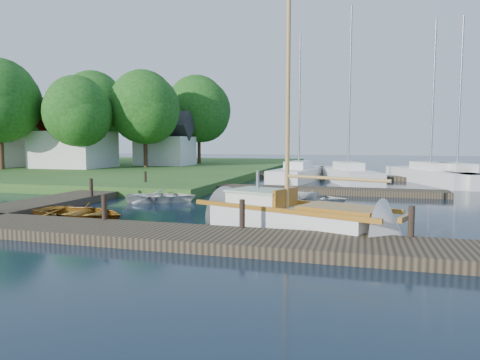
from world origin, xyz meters
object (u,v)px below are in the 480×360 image
(tender_c, at_px, (311,197))
(tree_7, at_px, (199,110))
(sailboat, at_px, (297,219))
(marina_boat_3, at_px, (430,175))
(tree_1, at_px, (0,101))
(tree_4, at_px, (94,107))
(tree_2, at_px, (78,112))
(mooring_post_3, at_px, (411,221))
(dinghy, at_px, (79,210))
(tree_3, at_px, (145,108))
(tender_b, at_px, (293,191))
(tree_5, at_px, (16,117))
(mooring_post_5, at_px, (145,178))
(mooring_post_2, at_px, (242,213))
(house_c, at_px, (165,144))
(marina_boat_4, at_px, (457,176))
(house_a, at_px, (74,140))
(marina_boat_2, at_px, (348,174))
(marina_boat_1, at_px, (299,173))
(mooring_post_1, at_px, (104,207))
(tender_a, at_px, (161,195))
(mooring_post_4, at_px, (91,187))

(tender_c, height_order, tree_7, tree_7)
(sailboat, relative_size, marina_boat_3, 0.91)
(tree_1, relative_size, tree_4, 0.95)
(marina_boat_3, distance_m, tree_2, 27.58)
(mooring_post_3, relative_size, dinghy, 0.22)
(tree_3, bearing_deg, tender_b, -45.64)
(tender_b, xyz_separation_m, tree_5, (-31.87, 18.23, 4.80))
(mooring_post_5, distance_m, tree_1, 19.18)
(mooring_post_5, bearing_deg, mooring_post_2, -49.64)
(sailboat, height_order, house_c, sailboat)
(house_c, bearing_deg, tree_5, -173.05)
(house_c, bearing_deg, marina_boat_4, -18.84)
(mooring_post_3, bearing_deg, mooring_post_2, 180.00)
(tree_1, distance_m, tree_2, 6.38)
(mooring_post_3, height_order, house_a, house_a)
(tender_b, xyz_separation_m, marina_boat_2, (1.96, 11.56, -0.04))
(tree_2, height_order, tree_3, tree_3)
(marina_boat_1, distance_m, tree_4, 24.62)
(mooring_post_1, xyz_separation_m, marina_boat_4, (13.61, 18.60, -0.13))
(tender_a, height_order, marina_boat_1, marina_boat_1)
(mooring_post_5, height_order, sailboat, sailboat)
(tree_3, bearing_deg, mooring_post_3, -49.05)
(mooring_post_3, bearing_deg, tender_c, 115.05)
(tree_5, bearing_deg, tender_b, -29.77)
(mooring_post_3, relative_size, house_c, 0.15)
(mooring_post_4, height_order, mooring_post_5, same)
(house_a, xyz_separation_m, tree_5, (-10.00, 4.05, 2.46))
(marina_boat_1, xyz_separation_m, tree_2, (-18.42, 0.37, 4.69))
(house_c, distance_m, tree_5, 16.36)
(tender_b, distance_m, tree_5, 37.03)
(mooring_post_3, distance_m, tree_4, 39.34)
(mooring_post_5, height_order, tree_5, tree_5)
(house_a, xyz_separation_m, house_c, (6.00, 6.00, -0.38))
(mooring_post_1, xyz_separation_m, marina_boat_3, (12.17, 19.53, -0.14))
(mooring_post_3, relative_size, house_a, 0.13)
(marina_boat_2, xyz_separation_m, tree_7, (-15.83, 12.67, 5.63))
(mooring_post_4, bearing_deg, mooring_post_5, 90.00)
(mooring_post_1, bearing_deg, dinghy, 149.73)
(sailboat, height_order, marina_boat_1, marina_boat_1)
(mooring_post_4, distance_m, tree_3, 20.02)
(mooring_post_5, height_order, marina_boat_3, marina_boat_3)
(tender_c, xyz_separation_m, marina_boat_3, (6.59, 12.23, 0.23))
(marina_boat_1, relative_size, marina_boat_2, 0.87)
(tender_a, distance_m, tender_b, 6.02)
(marina_boat_4, distance_m, tree_4, 34.18)
(house_a, distance_m, tree_4, 7.23)
(mooring_post_3, bearing_deg, tree_4, 135.99)
(marina_boat_2, xyz_separation_m, tree_1, (-27.83, -1.33, 5.51))
(tree_1, xyz_separation_m, tree_4, (2.00, 10.00, 0.28))
(tender_b, bearing_deg, house_c, 18.14)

